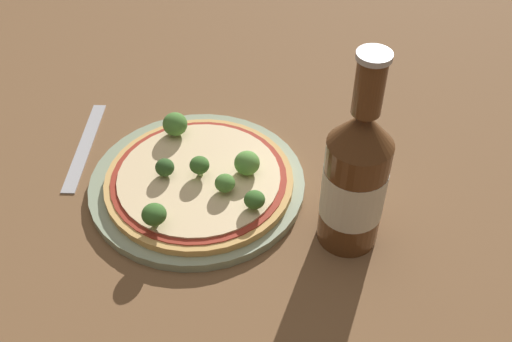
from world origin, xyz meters
name	(u,v)px	position (x,y,z in m)	size (l,w,h in m)	color
ground_plane	(218,182)	(0.00, 0.00, 0.00)	(3.00, 3.00, 0.00)	brown
plate	(197,184)	(-0.02, -0.02, 0.01)	(0.27, 0.27, 0.01)	#93A384
pizza	(199,179)	(-0.01, -0.02, 0.02)	(0.23, 0.23, 0.01)	tan
broccoli_floret_0	(165,168)	(-0.05, -0.04, 0.04)	(0.02, 0.02, 0.02)	#89A866
broccoli_floret_1	(247,163)	(0.04, 0.01, 0.04)	(0.03, 0.03, 0.03)	#89A866
broccoli_floret_2	(225,183)	(0.03, -0.03, 0.04)	(0.02, 0.02, 0.02)	#89A866
broccoli_floret_3	(175,124)	(-0.08, 0.03, 0.04)	(0.03, 0.03, 0.03)	#89A866
broccoli_floret_4	(154,215)	(-0.02, -0.11, 0.04)	(0.03, 0.03, 0.03)	#89A866
broccoli_floret_5	(199,165)	(-0.01, -0.02, 0.04)	(0.02, 0.02, 0.03)	#89A866
broccoli_floret_6	(254,200)	(0.07, -0.04, 0.04)	(0.02, 0.02, 0.02)	#89A866
beer_bottle	(355,178)	(0.18, -0.01, 0.09)	(0.07, 0.07, 0.25)	#563319
fork	(85,145)	(-0.20, -0.02, 0.00)	(0.09, 0.17, 0.00)	#B2B2B7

